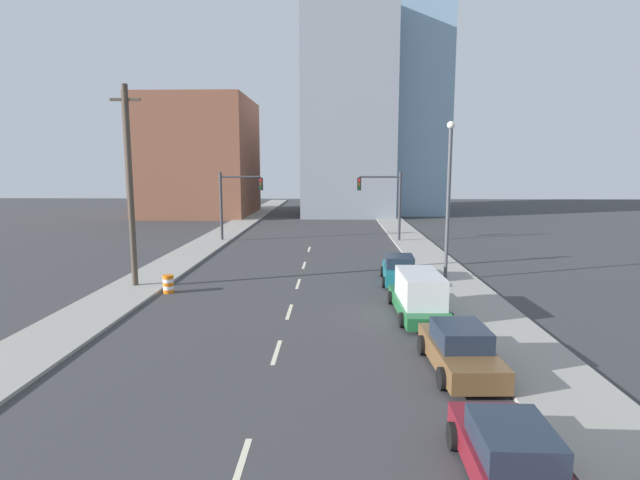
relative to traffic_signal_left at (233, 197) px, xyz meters
name	(u,v)px	position (x,y,z in m)	size (l,w,h in m)	color
sidewalk_left	(227,232)	(-1.89, 5.73, -3.86)	(3.24, 94.81, 0.13)	gray
sidewalk_right	(403,232)	(15.82, 5.73, -3.86)	(3.24, 94.81, 0.13)	gray
lane_stripe_at_8m	(240,468)	(6.96, -33.76, -3.93)	(0.16, 2.40, 0.01)	beige
lane_stripe_at_15m	(277,352)	(6.96, -26.77, -3.93)	(0.16, 2.40, 0.01)	beige
lane_stripe_at_20m	(289,312)	(6.96, -21.74, -3.93)	(0.16, 2.40, 0.01)	beige
lane_stripe_at_25m	(298,284)	(6.96, -16.24, -3.93)	(0.16, 2.40, 0.01)	beige
lane_stripe_at_31m	(304,265)	(6.96, -10.86, -3.93)	(0.16, 2.40, 0.01)	beige
lane_stripe_at_37m	(309,249)	(6.96, -4.31, -3.93)	(0.16, 2.40, 0.01)	beige
building_brick_left	(200,158)	(-9.40, 24.26, 3.86)	(14.00, 16.00, 15.58)	brown
building_office_center	(347,118)	(10.67, 28.26, 9.44)	(12.00, 20.00, 26.75)	gray
building_glass_right	(395,83)	(17.73, 32.26, 14.79)	(13.00, 20.00, 37.43)	#7A9EB7
traffic_signal_left	(233,197)	(0.00, 0.00, 0.00)	(3.87, 0.35, 6.11)	#38383D
traffic_signal_right	(388,197)	(13.64, 0.00, 0.00)	(3.87, 0.35, 6.11)	#38383D
utility_pole_left_mid	(130,186)	(-1.98, -17.33, 1.64)	(1.60, 0.32, 10.89)	#473D33
traffic_barrel	(168,284)	(0.25, -18.46, -3.46)	(0.56, 0.56, 0.95)	orange
street_lamp	(449,191)	(15.56, -14.98, 1.32)	(0.44, 0.44, 9.15)	#4C4C51
sedan_maroon	(512,459)	(12.76, -34.22, -3.30)	(2.08, 4.39, 1.36)	maroon
sedan_brown	(460,350)	(13.15, -28.22, -3.23)	(2.22, 4.62, 1.53)	brown
box_truck_green	(419,295)	(12.81, -22.21, -2.99)	(2.32, 5.79, 2.00)	#1E6033
sedan_teal	(399,270)	(12.77, -15.61, -3.23)	(2.24, 4.59, 1.55)	#196B75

